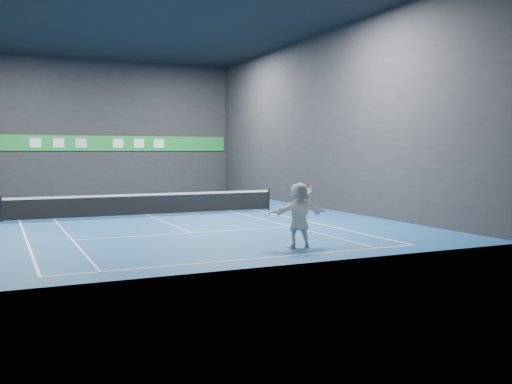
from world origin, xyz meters
name	(u,v)px	position (x,y,z in m)	size (l,w,h in m)	color
ground	(148,215)	(0.00, 0.00, 0.00)	(26.00, 26.00, 0.00)	navy
ceiling	(145,17)	(0.00, 0.00, 9.00)	(26.00, 26.00, 0.00)	black
wall_back	(99,128)	(0.00, 13.00, 4.50)	(18.00, 0.10, 9.00)	#252527
wall_front	(273,88)	(0.00, -13.00, 4.50)	(18.00, 0.10, 9.00)	#252527
wall_right	(317,122)	(9.00, 0.00, 4.50)	(0.10, 26.00, 9.00)	#252527
baseline_near	(254,259)	(0.00, -11.89, 0.00)	(10.98, 0.08, 0.01)	white
baseline_far	(103,197)	(0.00, 11.89, 0.00)	(10.98, 0.08, 0.01)	white
sideline_doubles_left	(20,221)	(-5.49, 0.00, 0.00)	(0.08, 23.78, 0.01)	white
sideline_doubles_right	(256,210)	(5.49, 0.00, 0.00)	(0.08, 23.78, 0.01)	white
sideline_singles_left	(54,219)	(-4.11, 0.00, 0.00)	(0.06, 23.78, 0.01)	white
sideline_singles_right	(230,211)	(4.11, 0.00, 0.00)	(0.06, 23.78, 0.01)	white
service_line_near	(191,233)	(0.00, -6.40, 0.00)	(8.23, 0.06, 0.01)	white
service_line_far	(120,204)	(0.00, 6.40, 0.00)	(8.23, 0.06, 0.01)	white
center_service_line	(148,215)	(0.00, 0.00, 0.00)	(0.06, 12.80, 0.01)	white
player	(299,215)	(2.00, -10.76, 1.00)	(1.85, 0.59, 1.99)	white
tennis_ball	(287,150)	(1.66, -10.63, 2.97)	(0.06, 0.06, 0.06)	#C0D122
tennis_net	(148,204)	(0.00, 0.00, 0.54)	(12.50, 0.10, 1.07)	black
sponsor_banner	(100,143)	(0.00, 12.93, 3.50)	(17.64, 0.11, 1.00)	green
tennis_racket	(307,190)	(2.32, -10.72, 1.76)	(0.40, 0.34, 0.74)	red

